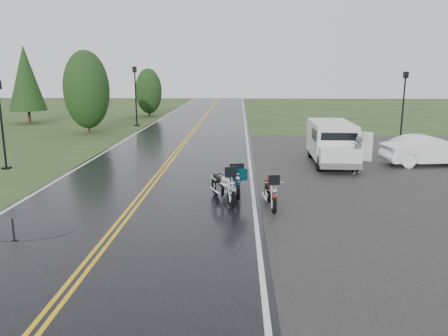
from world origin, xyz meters
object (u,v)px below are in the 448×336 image
at_px(lamp_post_near_left, 2,125).
at_px(lamp_post_far_left, 136,96).
at_px(motorcycle_silver, 232,190).
at_px(van_white, 320,149).
at_px(person_at_van, 357,156).
at_px(motorcycle_red, 274,197).
at_px(lamp_post_far_right, 403,106).
at_px(sedan_white, 428,151).
at_px(motorcycle_teal, 237,184).

distance_m(lamp_post_near_left, lamp_post_far_left, 16.02).
distance_m(motorcycle_silver, van_white, 6.56).
bearing_deg(person_at_van, lamp_post_far_left, -91.08).
bearing_deg(lamp_post_far_left, lamp_post_near_left, -97.62).
distance_m(motorcycle_silver, lamp_post_near_left, 11.50).
distance_m(motorcycle_red, lamp_post_near_left, 12.88).
xyz_separation_m(lamp_post_near_left, lamp_post_far_right, (20.42, 9.20, 0.20)).
bearing_deg(motorcycle_silver, lamp_post_far_left, 88.81).
bearing_deg(lamp_post_near_left, motorcycle_red, -28.12).
relative_size(motorcycle_red, motorcycle_silver, 0.91).
relative_size(motorcycle_silver, sedan_white, 0.52).
xyz_separation_m(motorcycle_teal, motorcycle_silver, (-0.17, -0.75, 0.01)).
xyz_separation_m(motorcycle_red, lamp_post_far_left, (-9.17, 21.91, 1.76)).
distance_m(van_white, person_at_van, 1.53).
relative_size(lamp_post_near_left, lamp_post_far_right, 0.91).
xyz_separation_m(motorcycle_silver, lamp_post_far_right, (10.38, 14.66, 1.51)).
xyz_separation_m(motorcycle_red, van_white, (2.41, 6.00, 0.41)).
height_order(motorcycle_silver, lamp_post_far_right, lamp_post_far_right).
xyz_separation_m(motorcycle_red, motorcycle_silver, (-1.26, 0.58, 0.05)).
distance_m(lamp_post_near_left, lamp_post_far_right, 22.40).
distance_m(motorcycle_teal, sedan_white, 10.57).
relative_size(sedan_white, lamp_post_far_right, 0.96).
height_order(motorcycle_silver, sedan_white, sedan_white).
relative_size(motorcycle_silver, person_at_van, 1.34).
bearing_deg(person_at_van, lamp_post_far_right, -157.87).
xyz_separation_m(van_white, lamp_post_far_right, (6.71, 9.23, 1.16)).
height_order(motorcycle_teal, van_white, van_white).
bearing_deg(lamp_post_far_right, person_at_van, -118.46).
xyz_separation_m(lamp_post_near_left, lamp_post_far_left, (2.12, 15.88, 0.40)).
relative_size(van_white, person_at_van, 3.14).
distance_m(motorcycle_silver, lamp_post_far_left, 22.82).
relative_size(van_white, lamp_post_far_right, 1.17).
bearing_deg(motorcycle_silver, van_white, 34.39).
xyz_separation_m(motorcycle_teal, person_at_van, (4.92, 4.15, 0.18)).
height_order(sedan_white, lamp_post_far_right, lamp_post_far_right).
height_order(motorcycle_silver, van_white, van_white).
height_order(motorcycle_teal, motorcycle_silver, motorcycle_silver).
bearing_deg(lamp_post_far_right, van_white, -126.01).
height_order(motorcycle_silver, lamp_post_near_left, lamp_post_near_left).
height_order(motorcycle_red, sedan_white, sedan_white).
height_order(person_at_van, sedan_white, person_at_van).
relative_size(motorcycle_red, lamp_post_far_right, 0.45).
distance_m(van_white, lamp_post_far_right, 11.47).
relative_size(motorcycle_red, sedan_white, 0.47).
height_order(motorcycle_red, van_white, van_white).
bearing_deg(van_white, motorcycle_teal, -124.87).
bearing_deg(motorcycle_silver, person_at_van, 22.34).
height_order(motorcycle_red, lamp_post_near_left, lamp_post_near_left).
height_order(motorcycle_silver, lamp_post_far_left, lamp_post_far_left).
relative_size(motorcycle_teal, motorcycle_silver, 0.98).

